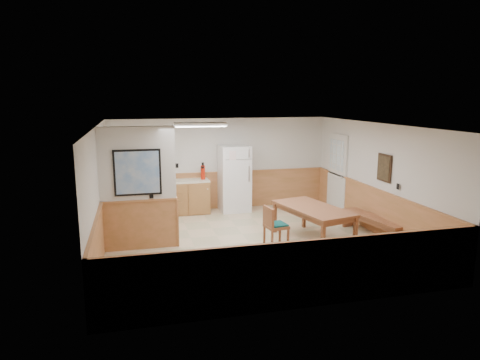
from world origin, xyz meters
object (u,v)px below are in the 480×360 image
object	(u,v)px
fire_extinguisher	(203,172)
refrigerator	(234,178)
dining_table	(313,211)
dining_bench	(373,221)
dining_chair	(273,223)
soap_bottle	(142,178)

from	to	relation	value
fire_extinguisher	refrigerator	bearing A→B (deg)	-14.11
dining_table	dining_bench	bearing A→B (deg)	-14.93
dining_chair	fire_extinguisher	world-z (taller)	fire_extinguisher
dining_chair	dining_table	bearing A→B (deg)	-1.40
refrigerator	soap_bottle	world-z (taller)	refrigerator
refrigerator	dining_table	world-z (taller)	refrigerator
refrigerator	fire_extinguisher	world-z (taller)	refrigerator
dining_bench	soap_bottle	world-z (taller)	soap_bottle
refrigerator	fire_extinguisher	xyz separation A→B (m)	(-0.85, 0.06, 0.21)
soap_bottle	refrigerator	bearing A→B (deg)	-1.03
refrigerator	dining_chair	distance (m)	3.00
dining_bench	dining_table	bearing A→B (deg)	168.34
dining_bench	dining_chair	world-z (taller)	dining_chair
dining_bench	refrigerator	bearing A→B (deg)	120.72
dining_bench	fire_extinguisher	xyz separation A→B (m)	(-3.34, 2.95, 0.75)
refrigerator	dining_bench	size ratio (longest dim) A/B	1.01
dining_table	soap_bottle	size ratio (longest dim) A/B	9.16
soap_bottle	dining_chair	bearing A→B (deg)	-49.66
refrigerator	soap_bottle	bearing A→B (deg)	177.20
dining_table	fire_extinguisher	xyz separation A→B (m)	(-1.91, 2.91, 0.44)
dining_bench	soap_bottle	distance (m)	5.78
dining_table	dining_chair	bearing A→B (deg)	173.74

